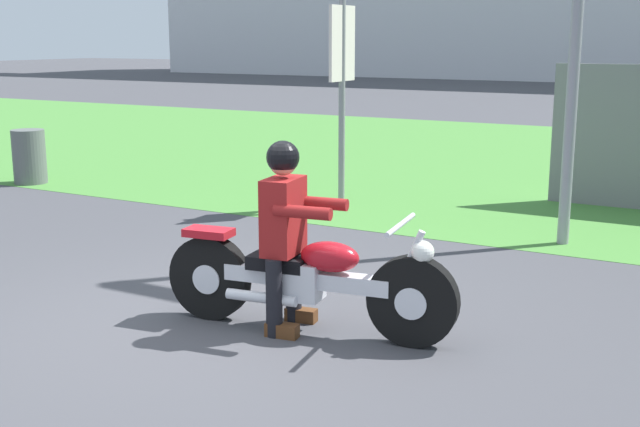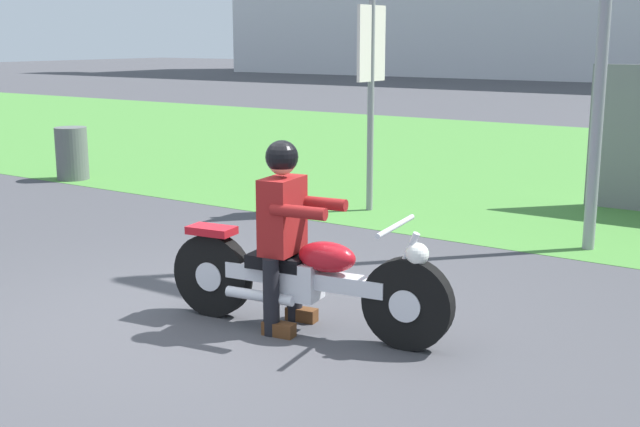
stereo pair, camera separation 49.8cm
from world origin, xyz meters
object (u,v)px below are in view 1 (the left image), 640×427
(sign_banner, at_px, (342,71))
(trash_can, at_px, (29,157))
(motorcycle_lead, at_px, (307,280))
(rider_lead, at_px, (286,221))

(sign_banner, bearing_deg, trash_can, -173.32)
(motorcycle_lead, distance_m, sign_banner, 4.56)
(trash_can, distance_m, sign_banner, 5.12)
(trash_can, height_order, sign_banner, sign_banner)
(rider_lead, xyz_separation_m, sign_banner, (-1.64, 3.99, 0.90))
(trash_can, xyz_separation_m, sign_banner, (4.91, 0.58, 1.33))
(trash_can, bearing_deg, sign_banner, 6.68)
(motorcycle_lead, height_order, rider_lead, rider_lead)
(motorcycle_lead, distance_m, trash_can, 7.53)
(rider_lead, relative_size, sign_banner, 0.54)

